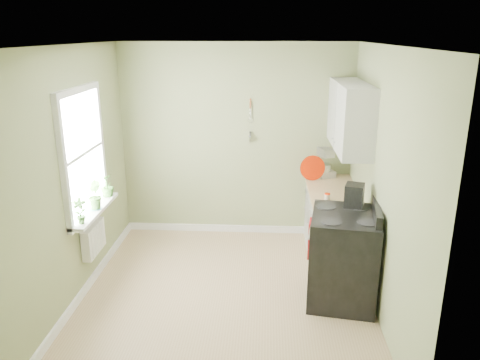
# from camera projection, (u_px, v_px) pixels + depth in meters

# --- Properties ---
(floor) EXTENTS (3.20, 3.60, 0.02)m
(floor) POSITION_uv_depth(u_px,v_px,m) (225.00, 297.00, 5.22)
(floor) COLOR #A3825A
(floor) RESTS_ON ground
(ceiling) EXTENTS (3.20, 3.60, 0.02)m
(ceiling) POSITION_uv_depth(u_px,v_px,m) (223.00, 44.00, 4.39)
(ceiling) COLOR white
(ceiling) RESTS_ON wall_back
(wall_back) EXTENTS (3.20, 0.02, 2.70)m
(wall_back) POSITION_uv_depth(u_px,v_px,m) (236.00, 142.00, 6.52)
(wall_back) COLOR #8D9566
(wall_back) RESTS_ON floor
(wall_left) EXTENTS (0.02, 3.60, 2.70)m
(wall_left) POSITION_uv_depth(u_px,v_px,m) (71.00, 179.00, 4.89)
(wall_left) COLOR #8D9566
(wall_left) RESTS_ON floor
(wall_right) EXTENTS (0.02, 3.60, 2.70)m
(wall_right) POSITION_uv_depth(u_px,v_px,m) (383.00, 184.00, 4.71)
(wall_right) COLOR #8D9566
(wall_right) RESTS_ON floor
(base_cabinets) EXTENTS (0.60, 1.60, 0.87)m
(base_cabinets) POSITION_uv_depth(u_px,v_px,m) (333.00, 228.00, 5.96)
(base_cabinets) COLOR silver
(base_cabinets) RESTS_ON floor
(countertop) EXTENTS (0.64, 1.60, 0.04)m
(countertop) POSITION_uv_depth(u_px,v_px,m) (335.00, 194.00, 5.82)
(countertop) COLOR tan
(countertop) RESTS_ON base_cabinets
(upper_cabinets) EXTENTS (0.35, 1.40, 0.80)m
(upper_cabinets) POSITION_uv_depth(u_px,v_px,m) (350.00, 116.00, 5.62)
(upper_cabinets) COLOR silver
(upper_cabinets) RESTS_ON wall_right
(window) EXTENTS (0.06, 1.14, 1.44)m
(window) POSITION_uv_depth(u_px,v_px,m) (83.00, 153.00, 5.11)
(window) COLOR white
(window) RESTS_ON wall_left
(window_sill) EXTENTS (0.18, 1.14, 0.04)m
(window_sill) POSITION_uv_depth(u_px,v_px,m) (95.00, 210.00, 5.31)
(window_sill) COLOR white
(window_sill) RESTS_ON wall_left
(radiator) EXTENTS (0.12, 0.50, 0.35)m
(radiator) POSITION_uv_depth(u_px,v_px,m) (93.00, 239.00, 5.37)
(radiator) COLOR white
(radiator) RESTS_ON wall_left
(wall_utensils) EXTENTS (0.02, 0.14, 0.58)m
(wall_utensils) POSITION_uv_depth(u_px,v_px,m) (250.00, 127.00, 6.42)
(wall_utensils) COLOR tan
(wall_utensils) RESTS_ON wall_back
(stove) EXTENTS (0.83, 0.91, 1.12)m
(stove) POSITION_uv_depth(u_px,v_px,m) (343.00, 257.00, 5.04)
(stove) COLOR black
(stove) RESTS_ON floor
(stand_mixer) EXTENTS (0.32, 0.40, 0.44)m
(stand_mixer) POSITION_uv_depth(u_px,v_px,m) (324.00, 162.00, 6.47)
(stand_mixer) COLOR #B2B2B7
(stand_mixer) RESTS_ON countertop
(kettle) EXTENTS (0.19, 0.11, 0.19)m
(kettle) POSITION_uv_depth(u_px,v_px,m) (311.00, 169.00, 6.49)
(kettle) COLOR silver
(kettle) RESTS_ON countertop
(coffee_maker) EXTENTS (0.25, 0.26, 0.34)m
(coffee_maker) POSITION_uv_depth(u_px,v_px,m) (354.00, 200.00, 5.10)
(coffee_maker) COLOR black
(coffee_maker) RESTS_ON countertop
(red_tray) EXTENTS (0.34, 0.12, 0.34)m
(red_tray) POSITION_uv_depth(u_px,v_px,m) (313.00, 168.00, 6.25)
(red_tray) COLOR #BE1E01
(red_tray) RESTS_ON countertop
(jar) EXTENTS (0.07, 0.07, 0.08)m
(jar) POSITION_uv_depth(u_px,v_px,m) (327.00, 196.00, 5.57)
(jar) COLOR #C2B19D
(jar) RESTS_ON countertop
(plant_a) EXTENTS (0.17, 0.14, 0.28)m
(plant_a) POSITION_uv_depth(u_px,v_px,m) (80.00, 211.00, 4.86)
(plant_a) COLOR #366523
(plant_a) RESTS_ON window_sill
(plant_b) EXTENTS (0.23, 0.23, 0.33)m
(plant_b) POSITION_uv_depth(u_px,v_px,m) (94.00, 195.00, 5.26)
(plant_b) COLOR #366523
(plant_b) RESTS_ON window_sill
(plant_c) EXTENTS (0.20, 0.20, 0.28)m
(plant_c) POSITION_uv_depth(u_px,v_px,m) (107.00, 185.00, 5.68)
(plant_c) COLOR #366523
(plant_c) RESTS_ON window_sill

